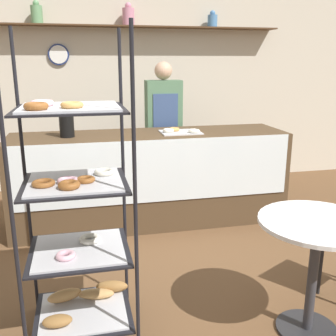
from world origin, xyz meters
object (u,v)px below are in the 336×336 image
donut_tray_counter (180,131)px  cafe_table (315,249)px  coffee_carafe (66,121)px  pastry_rack (77,222)px  person_worker (164,128)px

donut_tray_counter → cafe_table: bearing=-79.8°
donut_tray_counter → coffee_carafe: bearing=178.6°
donut_tray_counter → pastry_rack: bearing=-122.8°
pastry_rack → person_worker: bearing=65.6°
person_worker → cafe_table: (0.39, -2.53, -0.34)m
cafe_table → donut_tray_counter: bearing=100.2°
pastry_rack → person_worker: pastry_rack is taller
coffee_carafe → donut_tray_counter: coffee_carafe is taller
person_worker → coffee_carafe: size_ratio=5.08×
coffee_carafe → cafe_table: bearing=-53.3°
pastry_rack → coffee_carafe: pastry_rack is taller
person_worker → coffee_carafe: person_worker is taller
pastry_rack → cafe_table: 1.44m
coffee_carafe → donut_tray_counter: bearing=-1.4°
person_worker → donut_tray_counter: (0.04, -0.59, 0.06)m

